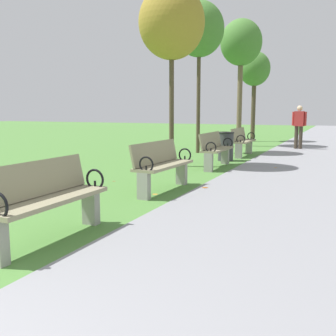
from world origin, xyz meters
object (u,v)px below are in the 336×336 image
object	(u,v)px
tree_1	(172,23)
trash_bin	(226,146)
park_bench_4	(216,149)
tree_4	(255,70)
tree_2	(199,30)
tree_3	(241,44)
pedestrian_walking	(299,125)
park_bench_5	(243,141)
park_bench_2	(46,199)
park_bench_3	(162,165)

from	to	relation	value
tree_1	trash_bin	world-z (taller)	tree_1
tree_1	trash_bin	xyz separation A→B (m)	(0.99, 1.68, -3.20)
park_bench_4	trash_bin	xyz separation A→B (m)	(-0.15, 1.44, -0.06)
tree_1	tree_4	xyz separation A→B (m)	(0.15, 9.16, -0.31)
tree_2	trash_bin	bearing A→B (deg)	-48.74
tree_4	tree_3	bearing A→B (deg)	-89.98
tree_1	tree_2	xyz separation A→B (m)	(-0.49, 3.36, 0.49)
tree_2	trash_bin	distance (m)	4.31
park_bench_4	pedestrian_walking	distance (m)	6.06
park_bench_5	tree_1	world-z (taller)	tree_1
tree_2	tree_4	xyz separation A→B (m)	(0.63, 5.80, -0.80)
park_bench_2	park_bench_3	distance (m)	3.00
park_bench_4	pedestrian_walking	size ratio (longest dim) A/B	0.99
park_bench_4	trash_bin	world-z (taller)	park_bench_4
park_bench_4	tree_1	world-z (taller)	tree_1
park_bench_2	park_bench_4	size ratio (longest dim) A/B	1.00
park_bench_3	park_bench_5	size ratio (longest dim) A/B	1.01
park_bench_5	tree_2	size ratio (longest dim) A/B	0.32
tree_1	tree_2	bearing A→B (deg)	98.27
park_bench_2	park_bench_4	xyz separation A→B (m)	(0.00, 6.22, 0.00)
tree_2	tree_4	distance (m)	5.89
park_bench_2	tree_4	xyz separation A→B (m)	(-0.99, 15.14, 2.82)
tree_4	pedestrian_walking	size ratio (longest dim) A/B	2.57
park_bench_2	park_bench_3	world-z (taller)	same
park_bench_3	park_bench_2	bearing A→B (deg)	-90.00
tree_1	pedestrian_walking	size ratio (longest dim) A/B	2.81
tree_2	tree_1	bearing A→B (deg)	-81.73
park_bench_2	tree_1	world-z (taller)	tree_1
park_bench_3	tree_1	size ratio (longest dim) A/B	0.36
tree_4	pedestrian_walking	distance (m)	4.55
park_bench_4	park_bench_5	bearing A→B (deg)	90.00
trash_bin	park_bench_5	bearing A→B (deg)	84.15
park_bench_3	tree_4	bearing A→B (deg)	94.65
park_bench_3	pedestrian_walking	distance (m)	9.22
park_bench_5	tree_4	size ratio (longest dim) A/B	0.39
tree_1	park_bench_4	bearing A→B (deg)	11.55
tree_3	tree_2	bearing A→B (deg)	-101.41
park_bench_3	tree_2	distance (m)	7.48
tree_4	tree_2	bearing A→B (deg)	-96.23
tree_1	tree_3	world-z (taller)	tree_3
tree_2	park_bench_3	bearing A→B (deg)	-75.66
park_bench_4	trash_bin	size ratio (longest dim) A/B	1.91
park_bench_3	park_bench_5	world-z (taller)	same
park_bench_2	trash_bin	bearing A→B (deg)	91.10
tree_4	park_bench_5	bearing A→B (deg)	-80.72
tree_2	tree_3	distance (m)	3.21
park_bench_4	tree_3	size ratio (longest dim) A/B	0.32
park_bench_3	tree_4	size ratio (longest dim) A/B	0.39
park_bench_2	park_bench_5	size ratio (longest dim) A/B	1.00
park_bench_2	tree_1	xyz separation A→B (m)	(-1.13, 5.99, 3.14)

